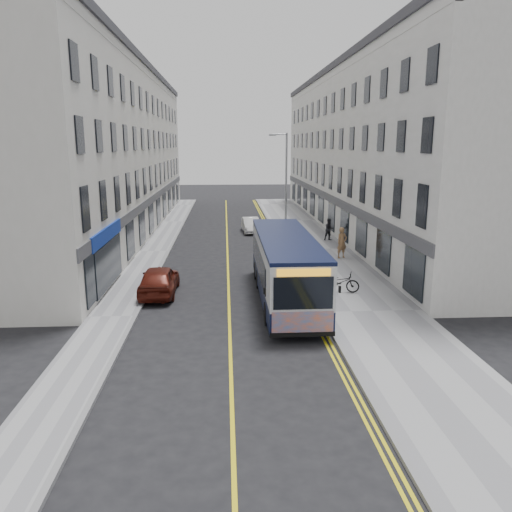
{
  "coord_description": "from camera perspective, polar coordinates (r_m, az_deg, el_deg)",
  "views": [
    {
      "loc": [
        -0.11,
        -21.59,
        7.25
      ],
      "look_at": [
        1.44,
        3.43,
        1.6
      ],
      "focal_mm": 35.0,
      "sensor_mm": 36.0,
      "label": 1
    }
  ],
  "objects": [
    {
      "name": "pedestrian_near",
      "position": [
        32.23,
        9.8,
        1.52
      ],
      "size": [
        0.84,
        0.71,
        1.97
      ],
      "primitive_type": "imported",
      "rotation": [
        0.0,
        0.0,
        0.39
      ],
      "color": "#956B44",
      "rests_on": "pavement_east"
    },
    {
      "name": "kerb_west",
      "position": [
        34.57,
        -9.93,
        0.51
      ],
      "size": [
        0.18,
        64.0,
        0.13
      ],
      "primitive_type": "cube",
      "color": "slate",
      "rests_on": "ground"
    },
    {
      "name": "road_dbl_yellow_outer",
      "position": [
        34.58,
        2.94,
        0.59
      ],
      "size": [
        0.1,
        64.0,
        0.01
      ],
      "primitive_type": "cube",
      "color": "yellow",
      "rests_on": "ground"
    },
    {
      "name": "city_bus",
      "position": [
        23.29,
        3.39,
        -1.1
      ],
      "size": [
        2.5,
        10.7,
        3.11
      ],
      "color": "black",
      "rests_on": "ground"
    },
    {
      "name": "pedestrian_far",
      "position": [
        38.0,
        8.39,
        3.02
      ],
      "size": [
        0.9,
        0.76,
        1.66
      ],
      "primitive_type": "imported",
      "rotation": [
        0.0,
        0.0,
        0.17
      ],
      "color": "black",
      "rests_on": "pavement_east"
    },
    {
      "name": "road_centre_line",
      "position": [
        34.37,
        -3.28,
        0.51
      ],
      "size": [
        0.12,
        64.0,
        0.01
      ],
      "primitive_type": "cube",
      "color": "yellow",
      "rests_on": "ground"
    },
    {
      "name": "streetlamp",
      "position": [
        35.96,
        3.33,
        8.11
      ],
      "size": [
        1.32,
        0.18,
        8.0
      ],
      "color": "#94989D",
      "rests_on": "ground"
    },
    {
      "name": "bicycle",
      "position": [
        24.89,
        9.57,
        -2.93
      ],
      "size": [
        2.01,
        1.25,
        1.0
      ],
      "primitive_type": "imported",
      "rotation": [
        0.0,
        0.0,
        1.24
      ],
      "color": "black",
      "rests_on": "pavement_east"
    },
    {
      "name": "car_white",
      "position": [
        41.8,
        -0.59,
        3.57
      ],
      "size": [
        1.52,
        3.81,
        1.23
      ],
      "primitive_type": "imported",
      "rotation": [
        0.0,
        0.0,
        0.06
      ],
      "color": "silver",
      "rests_on": "ground"
    },
    {
      "name": "road_dbl_yellow_inner",
      "position": [
        34.56,
        2.61,
        0.58
      ],
      "size": [
        0.1,
        64.0,
        0.01
      ],
      "primitive_type": "cube",
      "color": "yellow",
      "rests_on": "ground"
    },
    {
      "name": "pavement_east",
      "position": [
        34.94,
        7.02,
        0.73
      ],
      "size": [
        4.5,
        64.0,
        0.12
      ],
      "primitive_type": "cube",
      "color": "gray",
      "rests_on": "ground"
    },
    {
      "name": "terrace_west",
      "position": [
        43.52,
        -15.64,
        11.25
      ],
      "size": [
        6.0,
        46.0,
        13.0
      ],
      "primitive_type": "cube",
      "color": "silver",
      "rests_on": "ground"
    },
    {
      "name": "ground",
      "position": [
        22.78,
        -3.1,
        -5.88
      ],
      "size": [
        140.0,
        140.0,
        0.0
      ],
      "primitive_type": "plane",
      "color": "black",
      "rests_on": "ground"
    },
    {
      "name": "car_maroon",
      "position": [
        24.91,
        -11.02,
        -2.71
      ],
      "size": [
        1.75,
        4.3,
        1.46
      ],
      "primitive_type": "imported",
      "rotation": [
        0.0,
        0.0,
        3.14
      ],
      "color": "#51160D",
      "rests_on": "ground"
    },
    {
      "name": "kerb_east",
      "position": [
        34.6,
        3.35,
        0.69
      ],
      "size": [
        0.18,
        64.0,
        0.13
      ],
      "primitive_type": "cube",
      "color": "slate",
      "rests_on": "ground"
    },
    {
      "name": "terrace_east",
      "position": [
        44.15,
        11.94,
        11.46
      ],
      "size": [
        6.0,
        46.0,
        13.0
      ],
      "primitive_type": "cube",
      "color": "white",
      "rests_on": "ground"
    },
    {
      "name": "pavement_west",
      "position": [
        34.7,
        -11.57,
        0.48
      ],
      "size": [
        2.0,
        64.0,
        0.12
      ],
      "primitive_type": "cube",
      "color": "gray",
      "rests_on": "ground"
    }
  ]
}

